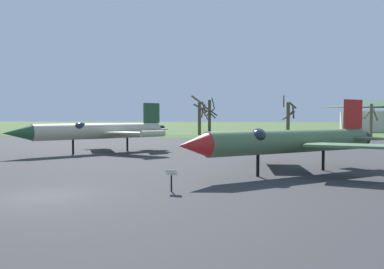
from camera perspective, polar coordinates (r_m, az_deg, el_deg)
ground_plane at (r=17.56m, az=-21.63°, el=-8.87°), size 600.00×600.00×0.00m
asphalt_apron at (r=33.31m, az=-4.89°, el=-3.32°), size 86.39×57.95×0.05m
grass_verge_strip at (r=67.47m, az=3.68°, el=-0.35°), size 146.39×12.00×0.06m
jet_fighter_front_left at (r=23.50m, az=14.52°, el=-0.94°), size 12.47×11.84×4.65m
info_placard_front_left at (r=17.36m, az=-3.13°, el=-6.55°), size 0.57×0.30×1.08m
jet_fighter_front_right at (r=37.49m, az=-14.02°, el=0.54°), size 12.94×13.70×4.99m
bare_tree_far_left at (r=74.67m, az=1.24°, el=3.00°), size 3.40×2.97×7.84m
bare_tree_left_of_center at (r=71.82m, az=2.72°, el=2.73°), size 2.44×2.56×7.18m
bare_tree_center at (r=70.62m, az=14.38°, el=2.66°), size 2.54×2.86×7.52m
bare_tree_right_of_center at (r=73.27m, az=25.41°, el=2.06°), size 2.54×2.56×5.87m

